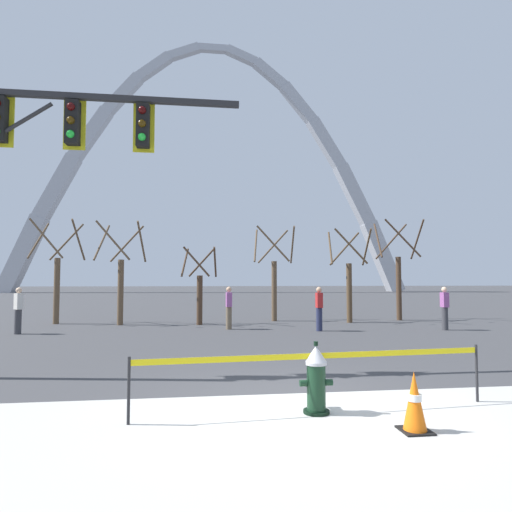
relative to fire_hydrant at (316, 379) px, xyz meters
name	(u,v)px	position (x,y,z in m)	size (l,w,h in m)	color
ground_plane	(293,401)	(-0.18, 0.66, -0.47)	(240.00, 240.00, 0.00)	#3D3D3F
fire_hydrant	(316,379)	(0.00, 0.00, 0.00)	(0.46, 0.48, 0.99)	black
caution_tape_barrier	(317,369)	(0.03, 0.03, 0.13)	(5.10, 0.42, 0.86)	#232326
traffic_cone_by_hydrant	(414,402)	(1.00, -0.85, -0.11)	(0.36, 0.36, 0.73)	black
traffic_signal_gantry	(17,159)	(-5.28, 3.05, 3.80)	(6.42, 0.44, 6.00)	#232326
monument_arch	(212,177)	(-0.18, 59.52, 17.33)	(61.54, 2.23, 39.43)	#B2B5BC
tree_far_left	(57,278)	(-7.69, 13.02, 1.47)	(2.01, 2.02, 4.36)	brown
tree_left_mid	(121,279)	(-4.93, 12.24, 1.41)	(1.94, 1.96, 4.22)	brown
tree_center_left	(200,290)	(-1.70, 11.93, 0.95)	(1.49, 1.50, 3.20)	#473323
tree_center_right	(274,279)	(1.64, 13.14, 1.42)	(1.95, 1.96, 4.23)	brown
tree_right_mid	(349,281)	(4.76, 12.03, 1.33)	(1.86, 1.87, 4.04)	brown
tree_far_right	(398,276)	(7.42, 12.82, 1.57)	(2.10, 2.12, 4.58)	#473323
pedestrian_walking_left	(319,308)	(2.64, 9.23, 0.35)	(0.22, 0.34, 1.59)	#232847
pedestrian_standing_center	(18,310)	(-7.83, 9.66, 0.35)	(0.37, 0.39, 1.59)	#38383D
pedestrian_walking_right	(445,308)	(7.32, 8.93, 0.35)	(0.24, 0.36, 1.59)	#38383D
pedestrian_near_trees	(229,307)	(-0.59, 10.17, 0.35)	(0.22, 0.35, 1.59)	brown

